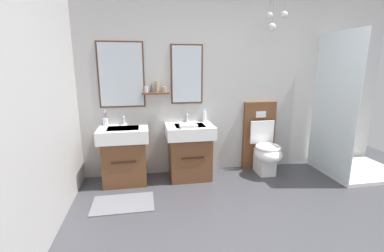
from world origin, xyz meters
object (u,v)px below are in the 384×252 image
vanity_sink_left (125,153)px  shower_tray (349,148)px  soap_dispenser (204,116)px  folded_hand_towel (188,126)px  vanity_sink_right (190,150)px  toilet (263,146)px  toothbrush_cup (106,121)px

vanity_sink_left → shower_tray: 3.11m
soap_dispenser → folded_hand_towel: 0.45m
vanity_sink_right → toilet: (1.08, 0.01, -0.02)m
toilet → folded_hand_towel: (-1.12, -0.17, 0.39)m
toilet → vanity_sink_right: bearing=-179.2°
vanity_sink_left → vanity_sink_right: same height
soap_dispenser → vanity_sink_right: bearing=-142.9°
vanity_sink_left → folded_hand_towel: (0.82, -0.15, 0.37)m
toothbrush_cup → folded_hand_towel: toothbrush_cup is taller
toothbrush_cup → folded_hand_towel: 1.11m
toilet → soap_dispenser: toilet is taller
folded_hand_towel → toothbrush_cup: bearing=162.7°
vanity_sink_right → toilet: size_ratio=0.74×
toilet → shower_tray: shower_tray is taller
vanity_sink_left → vanity_sink_right: size_ratio=1.00×
vanity_sink_right → toilet: 1.08m
soap_dispenser → toothbrush_cup: bearing=-179.6°
folded_hand_towel → shower_tray: bearing=-3.0°
vanity_sink_left → folded_hand_towel: 0.91m
toothbrush_cup → shower_tray: 3.39m
vanity_sink_left → toothbrush_cup: (-0.24, 0.18, 0.40)m
soap_dispenser → shower_tray: size_ratio=0.09×
vanity_sink_right → shower_tray: size_ratio=0.38×
toilet → toothbrush_cup: 2.22m
soap_dispenser → shower_tray: 2.09m
vanity_sink_right → vanity_sink_left: bearing=180.0°
toilet → toothbrush_cup: bearing=175.8°
vanity_sink_right → toilet: toilet is taller
toothbrush_cup → folded_hand_towel: (1.06, -0.33, -0.03)m
toothbrush_cup → soap_dispenser: bearing=0.4°
toilet → soap_dispenser: size_ratio=5.56×
toothbrush_cup → soap_dispenser: (1.34, 0.01, 0.02)m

